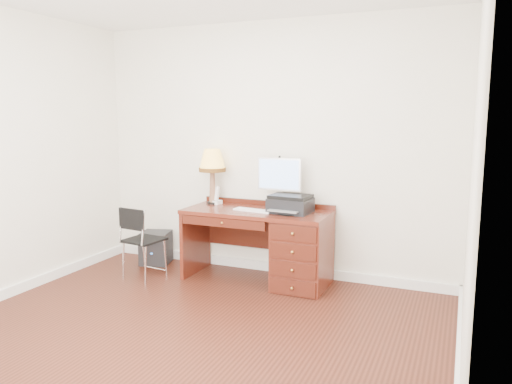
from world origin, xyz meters
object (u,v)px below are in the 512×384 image
at_px(monitor, 279,177).
at_px(leg_lamp, 212,164).
at_px(printer, 290,204).
at_px(phone, 217,199).
at_px(equipment_box, 156,248).
at_px(desk, 286,245).
at_px(chair, 140,236).

bearing_deg(monitor, leg_lamp, 178.91).
bearing_deg(printer, phone, 175.33).
bearing_deg(equipment_box, printer, -18.47).
bearing_deg(desk, monitor, 134.98).
bearing_deg(equipment_box, phone, -11.64).
height_order(phone, chair, phone).
bearing_deg(leg_lamp, desk, -8.95).
bearing_deg(phone, chair, -124.21).
relative_size(phone, equipment_box, 0.52).
height_order(monitor, phone, monitor).
height_order(desk, equipment_box, desk).
distance_m(desk, phone, 0.97).
distance_m(desk, monitor, 0.70).
relative_size(monitor, chair, 0.69).
bearing_deg(desk, phone, 170.28).
relative_size(monitor, equipment_box, 1.44).
distance_m(desk, printer, 0.43).
height_order(desk, monitor, monitor).
height_order(leg_lamp, equipment_box, leg_lamp).
bearing_deg(equipment_box, leg_lamp, -11.78).
bearing_deg(chair, desk, 24.06).
xyz_separation_m(printer, chair, (-1.50, -0.45, -0.37)).
bearing_deg(chair, monitor, 30.45).
relative_size(desk, monitor, 2.80).
bearing_deg(monitor, desk, -45.07).
bearing_deg(chair, equipment_box, 116.04).
distance_m(leg_lamp, equipment_box, 1.25).
bearing_deg(monitor, phone, 178.47).
distance_m(leg_lamp, phone, 0.39).
bearing_deg(monitor, equipment_box, -178.77).
xyz_separation_m(leg_lamp, chair, (-0.55, -0.58, -0.72)).
distance_m(monitor, chair, 1.58).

